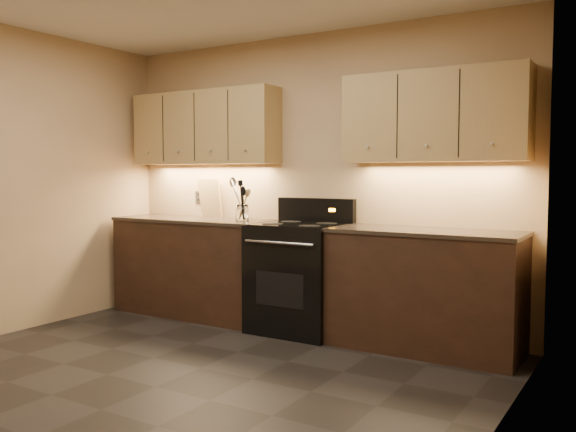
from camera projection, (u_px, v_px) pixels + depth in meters
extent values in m
plane|color=black|center=(156.00, 387.00, 3.88)|extent=(4.00, 4.00, 0.00)
cube|color=tan|center=(311.00, 180.00, 5.49)|extent=(4.00, 0.04, 2.60)
cube|color=tan|center=(478.00, 187.00, 2.75)|extent=(0.04, 4.00, 2.60)
cube|color=black|center=(196.00, 268.00, 5.87)|extent=(1.60, 0.60, 0.90)
cube|color=#3E3127|center=(195.00, 220.00, 5.84)|extent=(1.62, 0.62, 0.03)
cube|color=black|center=(425.00, 292.00, 4.68)|extent=(1.44, 0.60, 0.90)
cube|color=#3E3127|center=(425.00, 232.00, 4.65)|extent=(1.46, 0.62, 0.03)
cube|color=black|center=(300.00, 278.00, 5.23)|extent=(0.76, 0.65, 0.92)
cube|color=black|center=(300.00, 224.00, 5.20)|extent=(0.70, 0.60, 0.01)
cube|color=black|center=(316.00, 210.00, 5.43)|extent=(0.76, 0.07, 0.22)
cube|color=orange|center=(332.00, 210.00, 5.31)|extent=(0.06, 0.00, 0.03)
cylinder|color=silver|center=(278.00, 243.00, 4.92)|extent=(0.65, 0.02, 0.02)
cube|color=black|center=(279.00, 290.00, 4.96)|extent=(0.46, 0.00, 0.28)
cylinder|color=black|center=(273.00, 224.00, 5.17)|extent=(0.18, 0.18, 0.00)
cylinder|color=black|center=(309.00, 226.00, 4.98)|extent=(0.18, 0.18, 0.00)
cylinder|color=black|center=(291.00, 222.00, 5.42)|extent=(0.18, 0.18, 0.00)
cylinder|color=black|center=(327.00, 223.00, 5.23)|extent=(0.18, 0.18, 0.00)
cube|color=#A38A51|center=(204.00, 128.00, 5.91)|extent=(1.60, 0.30, 0.70)
cube|color=#A38A51|center=(434.00, 116.00, 4.71)|extent=(1.44, 0.30, 0.70)
cube|color=#B2B5BA|center=(199.00, 197.00, 6.18)|extent=(0.08, 0.01, 0.12)
cylinder|color=white|center=(242.00, 212.00, 5.55)|extent=(0.16, 0.16, 0.15)
cylinder|color=white|center=(242.00, 220.00, 5.56)|extent=(0.12, 0.12, 0.02)
cube|color=tan|center=(210.00, 198.00, 6.07)|extent=(0.30, 0.11, 0.38)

